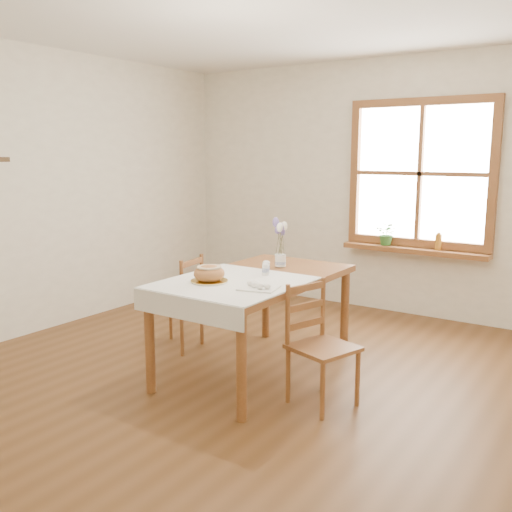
{
  "coord_description": "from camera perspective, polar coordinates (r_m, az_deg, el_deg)",
  "views": [
    {
      "loc": [
        2.33,
        -3.16,
        1.67
      ],
      "look_at": [
        0.0,
        0.3,
        0.9
      ],
      "focal_mm": 40.0,
      "sensor_mm": 36.0,
      "label": 1
    }
  ],
  "objects": [
    {
      "name": "ground",
      "position": [
        4.26,
        -2.31,
        -12.61
      ],
      "size": [
        5.0,
        5.0,
        0.0
      ],
      "primitive_type": "plane",
      "color": "brown",
      "rests_on": "ground"
    },
    {
      "name": "dining_table",
      "position": [
        4.29,
        0.0,
        -3.09
      ],
      "size": [
        0.9,
        1.6,
        0.75
      ],
      "color": "brown",
      "rests_on": "ground"
    },
    {
      "name": "window_sill",
      "position": [
        5.93,
        15.53,
        0.56
      ],
      "size": [
        1.46,
        0.2,
        0.05
      ],
      "color": "brown",
      "rests_on": "ground"
    },
    {
      "name": "eggs",
      "position": [
        3.81,
        0.27,
        -2.84
      ],
      "size": [
        0.22,
        0.21,
        0.04
      ],
      "primitive_type": null,
      "rotation": [
        0.0,
        0.0,
        0.23
      ],
      "color": "white",
      "rests_on": "egg_napkin"
    },
    {
      "name": "flower_vase",
      "position": [
        4.56,
        2.44,
        -0.55
      ],
      "size": [
        0.1,
        0.1,
        0.1
      ],
      "primitive_type": "cylinder",
      "rotation": [
        0.0,
        0.0,
        -0.22
      ],
      "color": "silver",
      "rests_on": "dining_table"
    },
    {
      "name": "lavender_bouquet",
      "position": [
        4.53,
        2.46,
        1.84
      ],
      "size": [
        0.15,
        0.15,
        0.29
      ],
      "primitive_type": null,
      "color": "#6C5A9F",
      "rests_on": "flower_vase"
    },
    {
      "name": "room_walls",
      "position": [
        3.92,
        -2.5,
        11.0
      ],
      "size": [
        4.6,
        5.1,
        2.65
      ],
      "color": "white",
      "rests_on": "ground"
    },
    {
      "name": "bread_loaf",
      "position": [
        4.01,
        -4.71,
        -1.6
      ],
      "size": [
        0.22,
        0.22,
        0.12
      ],
      "primitive_type": "ellipsoid",
      "color": "#B3733F",
      "rests_on": "bread_plate"
    },
    {
      "name": "chair_left",
      "position": [
        4.92,
        -8.06,
        -4.57
      ],
      "size": [
        0.45,
        0.43,
        0.8
      ],
      "primitive_type": null,
      "rotation": [
        0.0,
        0.0,
        -1.41
      ],
      "color": "brown",
      "rests_on": "ground"
    },
    {
      "name": "salt_shaker",
      "position": [
        4.28,
        1.02,
        -1.09
      ],
      "size": [
        0.05,
        0.05,
        0.1
      ],
      "primitive_type": "cylinder",
      "rotation": [
        0.0,
        0.0,
        -0.01
      ],
      "color": "silver",
      "rests_on": "table_linen"
    },
    {
      "name": "window",
      "position": [
        5.92,
        16.11,
        7.92
      ],
      "size": [
        1.46,
        0.08,
        1.46
      ],
      "color": "brown",
      "rests_on": "ground"
    },
    {
      "name": "potted_plant",
      "position": [
        6.01,
        12.98,
        1.92
      ],
      "size": [
        0.24,
        0.26,
        0.18
      ],
      "primitive_type": "imported",
      "rotation": [
        0.0,
        0.0,
        -0.11
      ],
      "color": "#316E2C",
      "rests_on": "window_sill"
    },
    {
      "name": "bread_plate",
      "position": [
        4.02,
        -4.7,
        -2.53
      ],
      "size": [
        0.29,
        0.29,
        0.01
      ],
      "primitive_type": "cylinder",
      "rotation": [
        0.0,
        0.0,
        -0.14
      ],
      "color": "silver",
      "rests_on": "table_linen"
    },
    {
      "name": "chair_right",
      "position": [
        3.82,
        6.74,
        -8.91
      ],
      "size": [
        0.49,
        0.48,
        0.81
      ],
      "primitive_type": null,
      "rotation": [
        0.0,
        0.0,
        1.26
      ],
      "color": "brown",
      "rests_on": "ground"
    },
    {
      "name": "table_linen",
      "position": [
        4.02,
        -2.42,
        -2.68
      ],
      "size": [
        0.91,
        0.99,
        0.01
      ],
      "primitive_type": "cube",
      "color": "white",
      "rests_on": "dining_table"
    },
    {
      "name": "egg_napkin",
      "position": [
        3.82,
        0.27,
        -3.23
      ],
      "size": [
        0.29,
        0.26,
        0.01
      ],
      "primitive_type": "cube",
      "rotation": [
        0.0,
        0.0,
        0.23
      ],
      "color": "white",
      "rests_on": "table_linen"
    },
    {
      "name": "amber_bottle",
      "position": [
        5.84,
        17.78,
        1.42
      ],
      "size": [
        0.07,
        0.07,
        0.18
      ],
      "primitive_type": "cylinder",
      "rotation": [
        0.0,
        0.0,
        -0.16
      ],
      "color": "#AF7120",
      "rests_on": "window_sill"
    },
    {
      "name": "pepper_shaker",
      "position": [
        4.22,
        0.95,
        -1.31
      ],
      "size": [
        0.05,
        0.05,
        0.1
      ],
      "primitive_type": "cylinder",
      "rotation": [
        0.0,
        0.0,
        0.03
      ],
      "color": "silver",
      "rests_on": "table_linen"
    }
  ]
}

